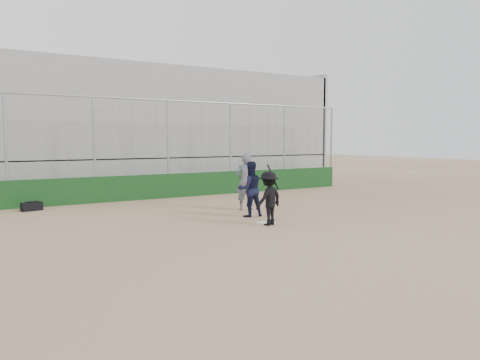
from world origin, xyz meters
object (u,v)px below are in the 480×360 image
catcher_crouched (250,198)px  umpire (245,185)px  equipment_bag (32,206)px  batter_at_plate (269,198)px

catcher_crouched → umpire: bearing=63.7°
catcher_crouched → umpire: (0.63, 1.28, 0.29)m
catcher_crouched → equipment_bag: bearing=138.6°
catcher_crouched → umpire: size_ratio=0.67×
batter_at_plate → umpire: size_ratio=0.98×
batter_at_plate → umpire: bearing=70.7°
batter_at_plate → umpire: (0.95, 2.72, 0.11)m
umpire → equipment_bag: umpire is taller
catcher_crouched → equipment_bag: catcher_crouched is taller
batter_at_plate → umpire: 2.88m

